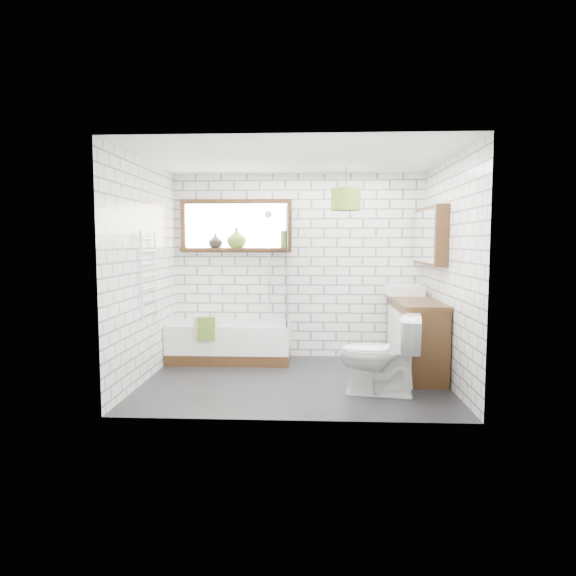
{
  "coord_description": "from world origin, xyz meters",
  "views": [
    {
      "loc": [
        0.21,
        -5.73,
        1.58
      ],
      "look_at": [
        -0.09,
        0.25,
        1.04
      ],
      "focal_mm": 32.0,
      "sensor_mm": 36.0,
      "label": 1
    }
  ],
  "objects_px": {
    "bathtub": "(230,342)",
    "basin": "(404,290)",
    "toilet": "(379,355)",
    "pendant": "(346,199)",
    "vanity": "(415,335)"
  },
  "relations": [
    {
      "from": "bathtub",
      "to": "vanity",
      "type": "distance_m",
      "value": 2.39
    },
    {
      "from": "toilet",
      "to": "vanity",
      "type": "bearing_deg",
      "value": 159.79
    },
    {
      "from": "bathtub",
      "to": "toilet",
      "type": "xyz_separation_m",
      "value": [
        1.79,
        -1.41,
        0.16
      ]
    },
    {
      "from": "toilet",
      "to": "pendant",
      "type": "bearing_deg",
      "value": -155.58
    },
    {
      "from": "toilet",
      "to": "pendant",
      "type": "distance_m",
      "value": 2.03
    },
    {
      "from": "basin",
      "to": "pendant",
      "type": "distance_m",
      "value": 1.42
    },
    {
      "from": "bathtub",
      "to": "toilet",
      "type": "distance_m",
      "value": 2.29
    },
    {
      "from": "bathtub",
      "to": "basin",
      "type": "xyz_separation_m",
      "value": [
        2.28,
        0.01,
        0.7
      ]
    },
    {
      "from": "basin",
      "to": "toilet",
      "type": "xyz_separation_m",
      "value": [
        -0.49,
        -1.42,
        -0.54
      ]
    },
    {
      "from": "basin",
      "to": "pendant",
      "type": "relative_size",
      "value": 1.25
    },
    {
      "from": "vanity",
      "to": "basin",
      "type": "relative_size",
      "value": 3.42
    },
    {
      "from": "bathtub",
      "to": "vanity",
      "type": "bearing_deg",
      "value": -10.59
    },
    {
      "from": "bathtub",
      "to": "basin",
      "type": "relative_size",
      "value": 3.49
    },
    {
      "from": "bathtub",
      "to": "basin",
      "type": "height_order",
      "value": "basin"
    },
    {
      "from": "toilet",
      "to": "pendant",
      "type": "height_order",
      "value": "pendant"
    }
  ]
}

